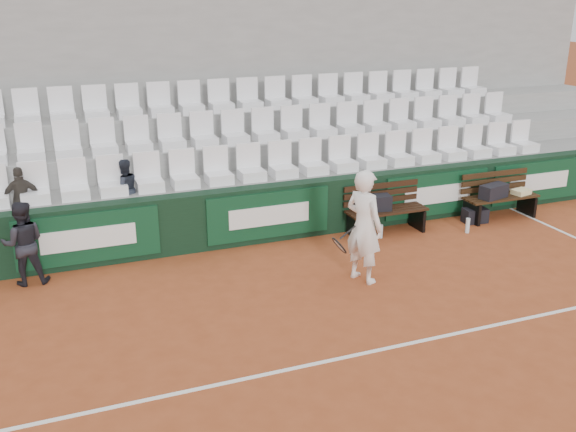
% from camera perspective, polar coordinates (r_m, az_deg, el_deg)
% --- Properties ---
extents(ground, '(80.00, 80.00, 0.00)m').
position_cam_1_polar(ground, '(8.19, 8.84, -11.56)').
color(ground, '#9B4623').
rests_on(ground, ground).
extents(court_baseline, '(18.00, 0.06, 0.01)m').
position_cam_1_polar(court_baseline, '(8.18, 8.84, -11.53)').
color(court_baseline, white).
rests_on(court_baseline, ground).
extents(back_barrier, '(18.00, 0.34, 1.00)m').
position_cam_1_polar(back_barrier, '(11.30, -0.69, 0.40)').
color(back_barrier, black).
rests_on(back_barrier, ground).
extents(grandstand_tier_front, '(18.00, 0.95, 1.00)m').
position_cam_1_polar(grandstand_tier_front, '(11.84, -2.07, 1.29)').
color(grandstand_tier_front, gray).
rests_on(grandstand_tier_front, ground).
extents(grandstand_tier_mid, '(18.00, 0.95, 1.45)m').
position_cam_1_polar(grandstand_tier_mid, '(12.64, -3.49, 3.50)').
color(grandstand_tier_mid, '#969693').
rests_on(grandstand_tier_mid, ground).
extents(grandstand_tier_back, '(18.00, 0.95, 1.90)m').
position_cam_1_polar(grandstand_tier_back, '(13.46, -4.75, 5.45)').
color(grandstand_tier_back, '#979794').
rests_on(grandstand_tier_back, ground).
extents(grandstand_rear_wall, '(18.00, 0.30, 4.40)m').
position_cam_1_polar(grandstand_rear_wall, '(13.81, -5.65, 11.07)').
color(grandstand_rear_wall, gray).
rests_on(grandstand_rear_wall, ground).
extents(seat_row_front, '(11.90, 0.44, 0.63)m').
position_cam_1_polar(seat_row_front, '(11.45, -1.83, 4.91)').
color(seat_row_front, white).
rests_on(seat_row_front, grandstand_tier_front).
extents(seat_row_mid, '(11.90, 0.44, 0.63)m').
position_cam_1_polar(seat_row_mid, '(12.23, -3.34, 7.99)').
color(seat_row_mid, white).
rests_on(seat_row_mid, grandstand_tier_mid).
extents(seat_row_back, '(11.90, 0.44, 0.63)m').
position_cam_1_polar(seat_row_back, '(13.05, -4.68, 10.68)').
color(seat_row_back, white).
rests_on(seat_row_back, grandstand_tier_back).
extents(bench_left, '(1.50, 0.56, 0.45)m').
position_cam_1_polar(bench_left, '(11.77, 8.73, -0.46)').
color(bench_left, black).
rests_on(bench_left, ground).
extents(bench_right, '(1.50, 0.56, 0.45)m').
position_cam_1_polar(bench_right, '(13.05, 18.31, 0.75)').
color(bench_right, '#331F0F').
rests_on(bench_right, ground).
extents(sports_bag_left, '(0.67, 0.36, 0.27)m').
position_cam_1_polar(sports_bag_left, '(11.57, 7.55, 1.15)').
color(sports_bag_left, black).
rests_on(sports_bag_left, bench_left).
extents(sports_bag_right, '(0.62, 0.40, 0.26)m').
position_cam_1_polar(sports_bag_right, '(12.79, 17.82, 2.11)').
color(sports_bag_right, black).
rests_on(sports_bag_right, bench_right).
extents(towel, '(0.39, 0.32, 0.10)m').
position_cam_1_polar(towel, '(13.22, 20.01, 2.04)').
color(towel, beige).
rests_on(towel, bench_right).
extents(sports_bag_ground, '(0.47, 0.31, 0.27)m').
position_cam_1_polar(sports_bag_ground, '(12.71, 16.28, 0.05)').
color(sports_bag_ground, black).
rests_on(sports_bag_ground, ground).
extents(water_bottle_near, '(0.07, 0.07, 0.25)m').
position_cam_1_polar(water_bottle_near, '(11.56, 8.25, -1.34)').
color(water_bottle_near, silver).
rests_on(water_bottle_near, ground).
extents(water_bottle_far, '(0.08, 0.08, 0.28)m').
position_cam_1_polar(water_bottle_far, '(12.12, 15.67, -0.82)').
color(water_bottle_far, silver).
rests_on(water_bottle_far, ground).
extents(tennis_player, '(0.82, 0.75, 1.74)m').
position_cam_1_polar(tennis_player, '(9.59, 6.76, -0.92)').
color(tennis_player, white).
rests_on(tennis_player, ground).
extents(ball_kid, '(0.65, 0.52, 1.29)m').
position_cam_1_polar(ball_kid, '(10.27, -22.46, -2.26)').
color(ball_kid, black).
rests_on(ball_kid, ground).
extents(spectator_b, '(0.62, 0.29, 1.04)m').
position_cam_1_polar(spectator_b, '(10.87, -22.85, 3.68)').
color(spectator_b, '#35302A').
rests_on(spectator_b, grandstand_tier_front).
extents(spectator_c, '(0.56, 0.47, 1.01)m').
position_cam_1_polar(spectator_c, '(10.92, -14.48, 4.61)').
color(spectator_c, '#1E232E').
rests_on(spectator_c, grandstand_tier_front).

